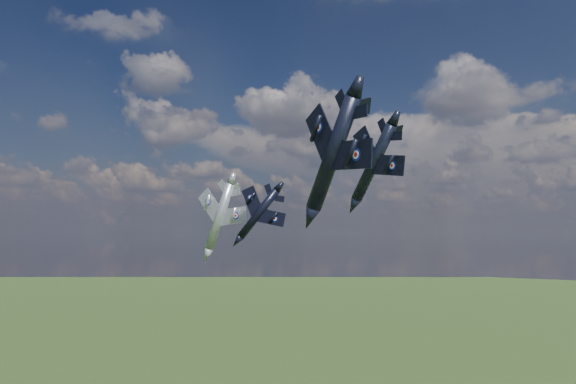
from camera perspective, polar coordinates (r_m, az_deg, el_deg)
The scene contains 4 objects.
jet_lead_navy at distance 86.49m, azimuth -3.01°, elevation -2.20°, with size 9.16×12.77×2.64m, color black, non-canonical shape.
jet_right_navy at distance 48.03m, azimuth 4.59°, elevation 3.89°, with size 10.30×14.36×2.97m, color black, non-canonical shape.
jet_high_navy at distance 79.24m, azimuth 8.71°, elevation 2.96°, with size 11.82×16.48×3.41m, color black, non-canonical shape.
jet_left_silver at distance 93.42m, azimuth -6.94°, elevation -2.48°, with size 11.43×15.94×3.30m, color #95999F, non-canonical shape.
Camera 1 is at (44.14, -50.44, 77.58)m, focal length 35.00 mm.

